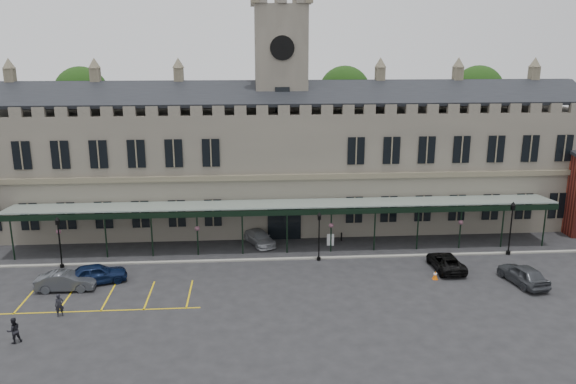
{
  "coord_description": "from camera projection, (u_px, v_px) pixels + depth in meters",
  "views": [
    {
      "loc": [
        -3.41,
        -40.58,
        18.19
      ],
      "look_at": [
        0.0,
        6.0,
        6.0
      ],
      "focal_mm": 35.0,
      "sensor_mm": 36.0,
      "label": 1
    }
  ],
  "objects": [
    {
      "name": "clock_tower",
      "position": [
        281.0,
        98.0,
        56.11
      ],
      "size": [
        5.6,
        5.6,
        24.8
      ],
      "color": "#5F5A4F",
      "rests_on": "ground"
    },
    {
      "name": "tree_behind_left",
      "position": [
        82.0,
        95.0,
        63.33
      ],
      "size": [
        6.0,
        6.0,
        16.0
      ],
      "color": "#332314",
      "rests_on": "ground"
    },
    {
      "name": "person_b",
      "position": [
        14.0,
        330.0,
        35.26
      ],
      "size": [
        1.05,
        1.0,
        1.7
      ],
      "primitive_type": "imported",
      "rotation": [
        0.0,
        0.0,
        3.75
      ],
      "color": "black",
      "rests_on": "ground"
    },
    {
      "name": "car_right_a",
      "position": [
        523.0,
        274.0,
        44.05
      ],
      "size": [
        2.76,
        4.98,
        1.6
      ],
      "primitive_type": "imported",
      "rotation": [
        0.0,
        0.0,
        3.33
      ],
      "color": "#3A3D42",
      "rests_on": "ground"
    },
    {
      "name": "person_a",
      "position": [
        59.0,
        305.0,
        38.77
      ],
      "size": [
        0.71,
        0.61,
        1.64
      ],
      "primitive_type": "imported",
      "rotation": [
        0.0,
        0.0,
        0.44
      ],
      "color": "black",
      "rests_on": "ground"
    },
    {
      "name": "parking_markings",
      "position": [
        107.0,
        299.0,
        41.56
      ],
      "size": [
        16.0,
        6.0,
        0.01
      ],
      "primitive_type": null,
      "color": "gold",
      "rests_on": "ground"
    },
    {
      "name": "lamp_post_mid",
      "position": [
        319.0,
        232.0,
        48.44
      ],
      "size": [
        0.42,
        0.42,
        4.41
      ],
      "color": "black",
      "rests_on": "ground"
    },
    {
      "name": "car_van",
      "position": [
        446.0,
        262.0,
        46.96
      ],
      "size": [
        2.27,
        4.8,
        1.32
      ],
      "primitive_type": "imported",
      "rotation": [
        0.0,
        0.0,
        3.16
      ],
      "color": "black",
      "rests_on": "ground"
    },
    {
      "name": "lamp_post_left",
      "position": [
        59.0,
        238.0,
        46.82
      ],
      "size": [
        0.43,
        0.43,
        4.5
      ],
      "color": "black",
      "rests_on": "ground"
    },
    {
      "name": "kerb",
      "position": [
        288.0,
        259.0,
        49.28
      ],
      "size": [
        60.0,
        0.4,
        0.12
      ],
      "primitive_type": "cube",
      "color": "gray",
      "rests_on": "ground"
    },
    {
      "name": "tree_behind_right",
      "position": [
        478.0,
        93.0,
        66.57
      ],
      "size": [
        6.0,
        6.0,
        16.0
      ],
      "color": "#332314",
      "rests_on": "ground"
    },
    {
      "name": "bollard_right",
      "position": [
        341.0,
        237.0,
        53.91
      ],
      "size": [
        0.14,
        0.14,
        0.81
      ],
      "primitive_type": "cylinder",
      "color": "black",
      "rests_on": "ground"
    },
    {
      "name": "sign_board",
      "position": [
        330.0,
        240.0,
        52.59
      ],
      "size": [
        0.66,
        0.12,
        1.13
      ],
      "rotation": [
        0.0,
        0.0,
        -0.12
      ],
      "color": "black",
      "rests_on": "ground"
    },
    {
      "name": "car_taxi",
      "position": [
        259.0,
        238.0,
        52.95
      ],
      "size": [
        3.45,
        4.85,
        1.3
      ],
      "primitive_type": "imported",
      "rotation": [
        0.0,
        0.0,
        0.4
      ],
      "color": "#A1A4A9",
      "rests_on": "ground"
    },
    {
      "name": "lamp_post_right",
      "position": [
        511.0,
        223.0,
        49.73
      ],
      "size": [
        0.47,
        0.47,
        4.95
      ],
      "color": "black",
      "rests_on": "ground"
    },
    {
      "name": "station_building",
      "position": [
        281.0,
        163.0,
        57.71
      ],
      "size": [
        60.0,
        10.36,
        17.3
      ],
      "color": "#5F5A4F",
      "rests_on": "ground"
    },
    {
      "name": "bollard_left",
      "position": [
        252.0,
        240.0,
        52.97
      ],
      "size": [
        0.15,
        0.15,
        0.84
      ],
      "primitive_type": "cylinder",
      "color": "black",
      "rests_on": "ground"
    },
    {
      "name": "ground",
      "position": [
        294.0,
        285.0,
        43.99
      ],
      "size": [
        140.0,
        140.0,
        0.0
      ],
      "primitive_type": "plane",
      "color": "black"
    },
    {
      "name": "traffic_cone",
      "position": [
        435.0,
        275.0,
        45.03
      ],
      "size": [
        0.44,
        0.44,
        0.71
      ],
      "rotation": [
        0.0,
        0.0,
        0.13
      ],
      "color": "#EC6207",
      "rests_on": "ground"
    },
    {
      "name": "car_left_a",
      "position": [
        96.0,
        274.0,
        44.16
      ],
      "size": [
        5.06,
        3.31,
        1.6
      ],
      "primitive_type": "imported",
      "rotation": [
        0.0,
        0.0,
        1.9
      ],
      "color": "#0D1A3C",
      "rests_on": "ground"
    },
    {
      "name": "car_left_b",
      "position": [
        66.0,
        281.0,
        42.96
      ],
      "size": [
        4.47,
        1.63,
        1.46
      ],
      "primitive_type": "imported",
      "rotation": [
        0.0,
        0.0,
        1.59
      ],
      "color": "#3A3D42",
      "rests_on": "ground"
    },
    {
      "name": "canopy",
      "position": [
        287.0,
        226.0,
        50.59
      ],
      "size": [
        50.0,
        4.1,
        4.3
      ],
      "color": "#8C9E93",
      "rests_on": "ground"
    },
    {
      "name": "tree_behind_mid",
      "position": [
        344.0,
        93.0,
        65.44
      ],
      "size": [
        6.0,
        6.0,
        16.0
      ],
      "color": "#332314",
      "rests_on": "ground"
    }
  ]
}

